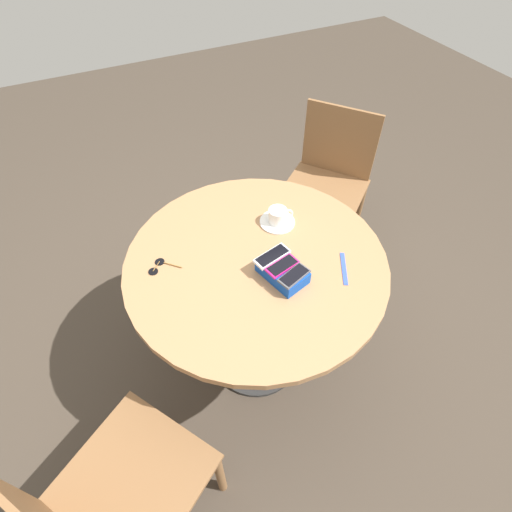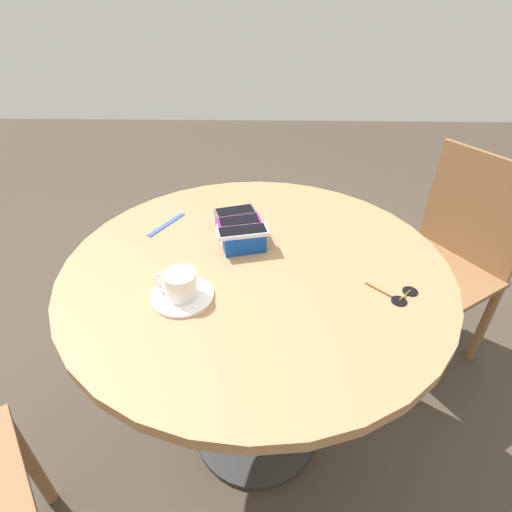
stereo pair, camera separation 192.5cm
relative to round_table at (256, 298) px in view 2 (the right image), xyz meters
name	(u,v)px [view 2 (the right image)]	position (x,y,z in m)	size (l,w,h in m)	color
ground_plane	(256,428)	(0.00, 0.00, -0.66)	(8.00, 8.00, 0.00)	#42382D
round_table	(256,298)	(0.00, 0.00, 0.00)	(1.03, 1.03, 0.79)	#2D2D2D
phone_box	(239,230)	(-0.12, -0.05, 0.16)	(0.21, 0.16, 0.05)	#0F42AD
phone_gray	(235,211)	(-0.18, -0.07, 0.19)	(0.09, 0.13, 0.01)	#515156
phone_magenta	(239,221)	(-0.12, -0.05, 0.19)	(0.08, 0.13, 0.01)	#D11975
phone_white	(243,232)	(-0.06, -0.04, 0.19)	(0.09, 0.15, 0.01)	silver
saucer	(182,296)	(0.15, -0.17, 0.13)	(0.15, 0.15, 0.01)	white
coffee_cup	(180,284)	(0.15, -0.18, 0.17)	(0.08, 0.11, 0.06)	white
lanyard_strap	(167,224)	(-0.19, -0.28, 0.13)	(0.16, 0.02, 0.00)	blue
sunglasses	(401,295)	(0.13, 0.35, 0.13)	(0.09, 0.12, 0.01)	black
chair_far_side	(440,261)	(-0.48, 0.75, -0.20)	(0.62, 0.62, 0.88)	brown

